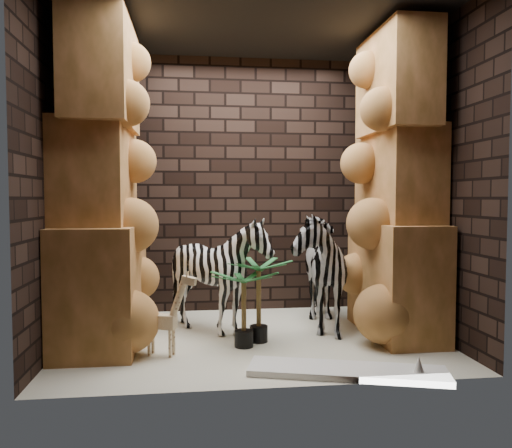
{
  "coord_description": "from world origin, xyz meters",
  "views": [
    {
      "loc": [
        -0.55,
        -4.66,
        1.35
      ],
      "look_at": [
        0.05,
        0.15,
        1.09
      ],
      "focal_mm": 34.82,
      "sensor_mm": 36.0,
      "label": 1
    }
  ],
  "objects": [
    {
      "name": "zebra_right",
      "position": [
        0.67,
        0.34,
        0.71
      ],
      "size": [
        0.73,
        1.25,
        1.43
      ],
      "primitive_type": "imported",
      "rotation": [
        0.0,
        0.0,
        -0.07
      ],
      "color": "white",
      "rests_on": "floor"
    },
    {
      "name": "wall_left",
      "position": [
        -1.75,
        0.0,
        1.5
      ],
      "size": [
        0.0,
        3.0,
        3.0
      ],
      "primitive_type": "plane",
      "rotation": [
        1.57,
        0.0,
        1.57
      ],
      "color": "black",
      "rests_on": "ground"
    },
    {
      "name": "zebra_left",
      "position": [
        -0.31,
        0.22,
        0.53
      ],
      "size": [
        0.96,
        1.18,
        1.06
      ],
      "primitive_type": "imported",
      "rotation": [
        0.0,
        0.0,
        0.02
      ],
      "color": "white",
      "rests_on": "floor"
    },
    {
      "name": "wall_right",
      "position": [
        1.75,
        0.0,
        1.5
      ],
      "size": [
        0.0,
        3.0,
        3.0
      ],
      "primitive_type": "plane",
      "rotation": [
        1.57,
        0.0,
        -1.57
      ],
      "color": "black",
      "rests_on": "ground"
    },
    {
      "name": "wall_back",
      "position": [
        0.0,
        1.25,
        1.5
      ],
      "size": [
        3.5,
        0.0,
        3.5
      ],
      "primitive_type": "plane",
      "rotation": [
        1.57,
        0.0,
        0.0
      ],
      "color": "black",
      "rests_on": "ground"
    },
    {
      "name": "palm_front",
      "position": [
        0.04,
        -0.11,
        0.39
      ],
      "size": [
        0.36,
        0.36,
        0.79
      ],
      "primitive_type": null,
      "color": "#287136",
      "rests_on": "floor"
    },
    {
      "name": "giraffe_toy",
      "position": [
        -0.84,
        -0.41,
        0.38
      ],
      "size": [
        0.41,
        0.26,
        0.75
      ],
      "primitive_type": null,
      "rotation": [
        0.0,
        0.0,
        -0.37
      ],
      "color": "beige",
      "rests_on": "floor"
    },
    {
      "name": "ceiling",
      "position": [
        0.0,
        0.0,
        3.0
      ],
      "size": [
        3.5,
        3.5,
        0.0
      ],
      "primitive_type": "plane",
      "rotation": [
        3.14,
        0.0,
        0.0
      ],
      "color": "black",
      "rests_on": "ground"
    },
    {
      "name": "rock_pillar_right",
      "position": [
        1.42,
        0.0,
        1.5
      ],
      "size": [
        0.58,
        1.25,
        3.0
      ],
      "primitive_type": null,
      "color": "tan",
      "rests_on": "floor"
    },
    {
      "name": "wall_front",
      "position": [
        0.0,
        -1.25,
        1.5
      ],
      "size": [
        3.5,
        0.0,
        3.5
      ],
      "primitive_type": "plane",
      "rotation": [
        -1.57,
        0.0,
        0.0
      ],
      "color": "black",
      "rests_on": "ground"
    },
    {
      "name": "surfboard",
      "position": [
        0.6,
        -1.05,
        0.03
      ],
      "size": [
        1.54,
        0.78,
        0.05
      ],
      "primitive_type": "cube",
      "rotation": [
        0.0,
        0.0,
        -0.28
      ],
      "color": "white",
      "rests_on": "floor"
    },
    {
      "name": "palm_back",
      "position": [
        -0.11,
        -0.25,
        0.35
      ],
      "size": [
        0.36,
        0.36,
        0.7
      ],
      "primitive_type": null,
      "color": "#287136",
      "rests_on": "floor"
    },
    {
      "name": "rock_pillar_left",
      "position": [
        -1.4,
        0.0,
        1.5
      ],
      "size": [
        0.68,
        1.3,
        3.0
      ],
      "primitive_type": null,
      "color": "tan",
      "rests_on": "floor"
    },
    {
      "name": "floor",
      "position": [
        0.0,
        0.0,
        0.0
      ],
      "size": [
        3.5,
        3.5,
        0.0
      ],
      "primitive_type": "plane",
      "color": "beige",
      "rests_on": "ground"
    }
  ]
}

